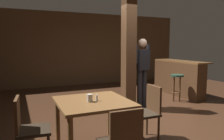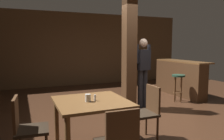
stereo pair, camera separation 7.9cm
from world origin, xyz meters
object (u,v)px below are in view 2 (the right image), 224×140
at_px(standing_person, 143,68).
at_px(bar_counter, 179,78).
at_px(dining_table, 92,108).
at_px(bar_stool_near, 178,81).
at_px(chair_east, 147,110).
at_px(napkin_cup, 88,98).
at_px(chair_west, 26,126).
at_px(salt_shaker, 95,98).

height_order(standing_person, bar_counter, standing_person).
distance_m(dining_table, bar_stool_near, 3.56).
xyz_separation_m(chair_east, bar_stool_near, (2.13, 1.79, 0.06)).
bearing_deg(napkin_cup, dining_table, 33.70).
xyz_separation_m(chair_west, bar_counter, (4.53, 2.42, 0.04)).
bearing_deg(salt_shaker, chair_west, 178.20).
height_order(chair_east, bar_counter, bar_counter).
height_order(chair_east, bar_stool_near, chair_east).
relative_size(bar_counter, bar_stool_near, 2.62).
bearing_deg(chair_west, dining_table, 0.39).
xyz_separation_m(dining_table, napkin_cup, (-0.07, -0.04, 0.17)).
bearing_deg(dining_table, chair_east, 0.07).
height_order(salt_shaker, bar_counter, bar_counter).
distance_m(chair_east, bar_stool_near, 2.78).
xyz_separation_m(napkin_cup, bar_counter, (3.69, 2.45, -0.27)).
relative_size(chair_east, standing_person, 0.52).
bearing_deg(standing_person, napkin_cup, -138.32).
bearing_deg(chair_west, chair_east, 0.23).
bearing_deg(standing_person, bar_stool_near, 5.99).
bearing_deg(chair_east, dining_table, -179.93).
bearing_deg(bar_counter, bar_stool_near, -131.97).
distance_m(chair_east, bar_counter, 3.60).
bearing_deg(chair_west, salt_shaker, -1.80).
relative_size(dining_table, bar_counter, 0.52).
relative_size(dining_table, salt_shaker, 11.73).
bearing_deg(napkin_cup, bar_stool_near, 30.36).
bearing_deg(chair_east, bar_stool_near, 40.13).
height_order(chair_west, salt_shaker, chair_west).
height_order(chair_west, bar_counter, bar_counter).
height_order(dining_table, bar_counter, bar_counter).
relative_size(chair_west, bar_stool_near, 1.19).
distance_m(chair_west, bar_stool_near, 4.36).
relative_size(napkin_cup, salt_shaker, 1.25).
bearing_deg(dining_table, salt_shaker, -40.08).
relative_size(chair_west, napkin_cup, 8.15).
height_order(standing_person, bar_stool_near, standing_person).
relative_size(dining_table, napkin_cup, 9.40).
bearing_deg(salt_shaker, bar_stool_near, 31.14).
bearing_deg(bar_stool_near, chair_west, -155.64).
xyz_separation_m(dining_table, bar_counter, (3.62, 2.41, -0.10)).
xyz_separation_m(dining_table, chair_east, (0.94, 0.00, -0.14)).
bearing_deg(standing_person, chair_west, -148.77).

